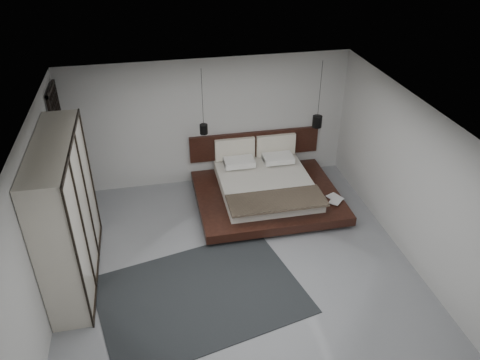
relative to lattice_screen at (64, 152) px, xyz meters
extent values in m
plane|color=gray|center=(2.95, -2.45, -1.30)|extent=(6.00, 6.00, 0.00)
plane|color=white|center=(2.95, -2.45, 1.50)|extent=(6.00, 6.00, 0.00)
plane|color=#B7B7B4|center=(2.95, 0.55, 0.10)|extent=(6.00, 0.00, 6.00)
plane|color=#B7B7B4|center=(2.95, -5.45, 0.10)|extent=(6.00, 0.00, 6.00)
plane|color=#B7B7B4|center=(-0.05, -2.45, 0.10)|extent=(0.00, 6.00, 6.00)
plane|color=#B7B7B4|center=(5.95, -2.45, 0.10)|extent=(0.00, 6.00, 6.00)
cube|color=black|center=(0.00, 0.00, 0.00)|extent=(0.05, 0.90, 2.60)
cube|color=black|center=(3.93, -0.70, -1.26)|extent=(2.29, 1.87, 0.08)
cube|color=black|center=(3.93, -0.70, -1.12)|extent=(2.91, 2.39, 0.19)
cube|color=silver|center=(3.93, -0.56, -0.91)|extent=(1.87, 2.08, 0.23)
cube|color=black|center=(3.93, -1.38, -0.77)|extent=(1.89, 0.73, 0.05)
cube|color=white|center=(3.49, 0.24, -0.74)|extent=(0.65, 0.42, 0.12)
cube|color=white|center=(4.37, 0.24, -0.74)|extent=(0.65, 0.42, 0.12)
cube|color=white|center=(3.49, 0.09, -0.68)|extent=(0.65, 0.42, 0.12)
cube|color=white|center=(4.37, 0.09, -0.68)|extent=(0.65, 0.42, 0.12)
cube|color=black|center=(3.93, 0.51, -0.50)|extent=(2.91, 0.08, 0.60)
cube|color=silver|center=(3.46, 0.42, -0.53)|extent=(0.88, 0.10, 0.50)
cube|color=silver|center=(4.40, 0.42, -0.53)|extent=(0.88, 0.10, 0.50)
imported|color=#99724C|center=(5.13, -1.22, -1.01)|extent=(0.34, 0.38, 0.03)
imported|color=#99724C|center=(5.11, -1.25, -0.99)|extent=(0.34, 0.35, 0.02)
cylinder|color=black|center=(2.73, -0.08, 0.93)|extent=(0.01, 0.01, 1.15)
cylinder|color=black|center=(2.73, -0.08, 0.25)|extent=(0.16, 0.16, 0.20)
cylinder|color=#FFE0B2|center=(2.73, -0.08, 0.17)|extent=(0.12, 0.12, 0.01)
cylinder|color=black|center=(5.13, -0.08, 0.91)|extent=(0.01, 0.01, 1.18)
cylinder|color=black|center=(5.13, -0.08, 0.20)|extent=(0.20, 0.20, 0.25)
cylinder|color=#FFE0B2|center=(5.13, -0.08, 0.09)|extent=(0.15, 0.15, 0.01)
cube|color=beige|center=(0.25, -2.10, -0.05)|extent=(0.58, 2.49, 2.49)
cube|color=black|center=(0.55, -2.10, 1.16)|extent=(0.03, 2.49, 0.06)
cube|color=black|center=(0.55, -2.10, -1.27)|extent=(0.03, 2.49, 0.06)
cube|color=black|center=(0.55, -3.35, -0.05)|extent=(0.03, 0.05, 2.49)
cube|color=black|center=(0.55, -2.52, -0.05)|extent=(0.03, 0.05, 2.49)
cube|color=black|center=(0.55, -1.69, -0.05)|extent=(0.03, 0.05, 2.49)
cube|color=black|center=(0.55, -0.86, -0.05)|extent=(0.03, 0.05, 2.49)
cube|color=black|center=(2.22, -3.02, -1.29)|extent=(3.61, 2.92, 0.01)
camera|label=1|loc=(1.73, -8.55, 4.26)|focal=35.00mm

